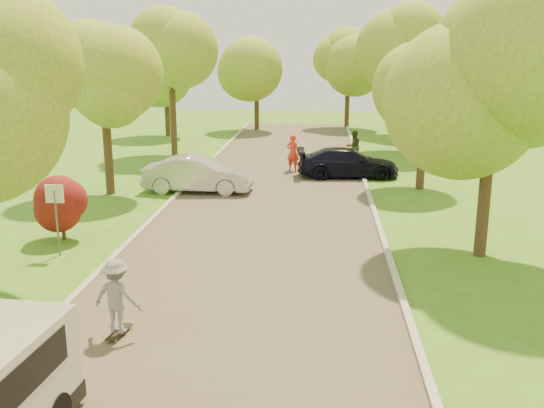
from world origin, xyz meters
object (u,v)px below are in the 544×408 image
(silver_sedan, at_px, (198,174))
(dark_sedan, at_px, (348,163))
(skateboarder, at_px, (117,296))
(person_striped, at_px, (293,153))
(street_sign, at_px, (55,205))
(longboard, at_px, (119,332))
(person_olive, at_px, (354,146))

(silver_sedan, xyz_separation_m, dark_sedan, (6.60, 3.73, -0.07))
(dark_sedan, xyz_separation_m, skateboarder, (-5.58, -17.41, 0.22))
(silver_sedan, distance_m, person_striped, 6.36)
(person_striped, bearing_deg, street_sign, 87.64)
(longboard, xyz_separation_m, skateboarder, (-0.00, -0.00, 0.84))
(silver_sedan, distance_m, dark_sedan, 7.58)
(person_olive, bearing_deg, dark_sedan, 65.87)
(street_sign, distance_m, longboard, 6.33)
(street_sign, bearing_deg, silver_sedan, 73.85)
(silver_sedan, bearing_deg, skateboarder, -173.93)
(street_sign, height_order, person_olive, street_sign)
(dark_sedan, distance_m, person_olive, 4.12)
(silver_sedan, xyz_separation_m, person_olive, (7.08, 7.82, 0.10))
(person_striped, height_order, person_olive, person_striped)
(street_sign, distance_m, dark_sedan, 15.37)
(longboard, distance_m, person_olive, 22.36)
(dark_sedan, xyz_separation_m, person_striped, (-2.73, 1.31, 0.23))
(person_striped, bearing_deg, silver_sedan, 75.09)
(skateboarder, bearing_deg, longboard, -155.89)
(person_olive, bearing_deg, skateboarder, 56.83)
(person_olive, bearing_deg, longboard, 56.83)
(person_olive, bearing_deg, person_striped, 23.46)
(skateboarder, bearing_deg, person_olive, -95.67)
(street_sign, bearing_deg, person_olive, 59.78)
(silver_sedan, height_order, longboard, silver_sedan)
(street_sign, relative_size, person_striped, 1.16)
(street_sign, distance_m, silver_sedan, 9.02)
(skateboarder, relative_size, person_olive, 0.94)
(person_striped, bearing_deg, person_olive, -116.47)
(dark_sedan, height_order, person_olive, person_olive)
(skateboarder, bearing_deg, silver_sedan, -75.67)
(longboard, xyz_separation_m, person_striped, (2.86, 18.73, 0.84))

